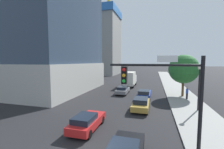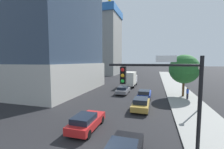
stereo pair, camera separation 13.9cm
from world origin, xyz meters
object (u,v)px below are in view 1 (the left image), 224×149
object	(u,v)px
street_tree	(184,69)
pedestrian_blue_shirt	(187,93)
car_gold	(141,104)
box_truck	(130,79)
traffic_light_pole	(165,89)
street_lamp	(199,81)
car_gray	(123,90)
car_red	(87,122)
car_blue	(144,94)
construction_building	(104,39)

from	to	relation	value
street_tree	pedestrian_blue_shirt	bearing A→B (deg)	-82.33
car_gold	box_truck	size ratio (longest dim) A/B	0.67
traffic_light_pole	car_gold	xyz separation A→B (m)	(-2.10, 8.96, -3.53)
street_tree	street_lamp	bearing A→B (deg)	-86.76
car_gold	traffic_light_pole	bearing A→B (deg)	-76.84
car_gray	street_lamp	bearing A→B (deg)	-33.94
car_red	box_truck	distance (m)	22.72
pedestrian_blue_shirt	car_gold	bearing A→B (deg)	-134.16
car_blue	pedestrian_blue_shirt	size ratio (longest dim) A/B	2.67
car_blue	street_lamp	bearing A→B (deg)	-36.67
car_gray	box_truck	distance (m)	8.01
construction_building	street_lamp	size ratio (longest dim) A/B	7.55
pedestrian_blue_shirt	box_truck	bearing A→B (deg)	136.94
box_truck	street_tree	bearing A→B (deg)	-37.14
construction_building	pedestrian_blue_shirt	size ratio (longest dim) A/B	22.08
street_lamp	street_tree	world-z (taller)	street_tree
construction_building	street_tree	xyz separation A→B (m)	(26.55, -37.85, -11.18)
car_red	car_gold	distance (m)	7.74
street_tree	car_blue	size ratio (longest dim) A/B	1.43
street_lamp	construction_building	bearing A→B (deg)	120.81
pedestrian_blue_shirt	street_lamp	bearing A→B (deg)	-88.44
car_blue	box_truck	xyz separation A→B (m)	(-3.92, 10.11, 1.15)
car_gold	car_red	bearing A→B (deg)	-120.47
construction_building	street_lamp	distance (m)	54.03
construction_building	street_tree	bearing A→B (deg)	-54.95
street_tree	car_gray	size ratio (longest dim) A/B	1.43
street_tree	car_gray	bearing A→B (deg)	-177.72
box_truck	car_blue	bearing A→B (deg)	-68.78
car_red	car_gray	xyz separation A→B (m)	(-0.00, 14.77, -0.02)
box_truck	pedestrian_blue_shirt	distance (m)	14.00
car_gray	car_red	bearing A→B (deg)	-90.00
traffic_light_pole	street_lamp	bearing A→B (deg)	66.71
car_gray	car_gold	distance (m)	9.00
box_truck	pedestrian_blue_shirt	size ratio (longest dim) A/B	3.82
street_lamp	car_gold	distance (m)	7.13
car_red	box_truck	xyz separation A→B (m)	(-0.00, 22.69, 1.14)
street_lamp	car_gold	world-z (taller)	street_lamp
traffic_light_pole	car_gold	bearing A→B (deg)	103.16
car_red	box_truck	world-z (taller)	box_truck
construction_building	street_lamp	world-z (taller)	construction_building
car_red	street_tree	bearing A→B (deg)	56.74
box_truck	construction_building	bearing A→B (deg)	118.71
construction_building	car_gold	xyz separation A→B (m)	(20.53, -46.34, -15.02)
street_lamp	car_gold	xyz separation A→B (m)	(-6.44, -1.12, -2.86)
traffic_light_pole	car_red	size ratio (longest dim) A/B	1.39
street_tree	car_gold	world-z (taller)	street_tree
car_red	pedestrian_blue_shirt	bearing A→B (deg)	52.16
car_gray	pedestrian_blue_shirt	bearing A→B (deg)	-9.00
street_lamp	street_tree	size ratio (longest dim) A/B	0.76
box_truck	pedestrian_blue_shirt	bearing A→B (deg)	-43.06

